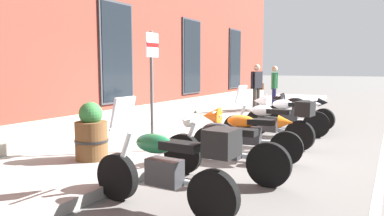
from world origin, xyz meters
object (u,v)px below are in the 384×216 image
(motorcycle_white_sport, at_px, (283,113))
(motorcycle_orange_sport, at_px, (242,132))
(motorcycle_green_touring, at_px, (169,166))
(motorcycle_black_naked, at_px, (222,149))
(motorcycle_black_sport, at_px, (296,109))
(barrel_planter, at_px, (91,134))
(pedestrian_striped_shirt, at_px, (274,85))
(parking_sign, at_px, (152,74))
(motorcycle_silver_touring, at_px, (271,122))
(pedestrian_dark_jacket, at_px, (257,85))

(motorcycle_white_sport, bearing_deg, motorcycle_orange_sport, 179.74)
(motorcycle_green_touring, height_order, motorcycle_black_naked, motorcycle_green_touring)
(motorcycle_green_touring, height_order, motorcycle_white_sport, motorcycle_green_touring)
(motorcycle_black_naked, relative_size, motorcycle_black_sport, 1.04)
(motorcycle_black_naked, xyz_separation_m, barrel_planter, (-0.50, 2.24, 0.11))
(pedestrian_striped_shirt, height_order, parking_sign, parking_sign)
(motorcycle_black_naked, relative_size, pedestrian_striped_shirt, 1.29)
(motorcycle_white_sport, height_order, pedestrian_striped_shirt, pedestrian_striped_shirt)
(motorcycle_silver_touring, distance_m, pedestrian_striped_shirt, 5.95)
(motorcycle_black_sport, relative_size, parking_sign, 0.90)
(pedestrian_striped_shirt, xyz_separation_m, parking_sign, (-7.86, 0.01, 0.54))
(pedestrian_dark_jacket, distance_m, barrel_planter, 7.96)
(motorcycle_silver_touring, height_order, motorcycle_white_sport, motorcycle_silver_touring)
(motorcycle_silver_touring, distance_m, motorcycle_white_sport, 1.47)
(motorcycle_silver_touring, bearing_deg, pedestrian_dark_jacket, 22.71)
(pedestrian_striped_shirt, bearing_deg, barrel_planter, 176.32)
(motorcycle_green_touring, relative_size, motorcycle_silver_touring, 0.95)
(motorcycle_green_touring, xyz_separation_m, motorcycle_orange_sport, (2.77, 0.17, -0.03))
(motorcycle_orange_sport, relative_size, motorcycle_white_sport, 1.00)
(motorcycle_green_touring, relative_size, motorcycle_white_sport, 0.98)
(motorcycle_black_sport, bearing_deg, motorcycle_white_sport, -179.72)
(pedestrian_dark_jacket, distance_m, pedestrian_striped_shirt, 1.00)
(motorcycle_orange_sport, bearing_deg, pedestrian_striped_shirt, 11.84)
(pedestrian_dark_jacket, bearing_deg, motorcycle_orange_sport, -163.29)
(motorcycle_black_naked, bearing_deg, motorcycle_orange_sport, 8.16)
(pedestrian_dark_jacket, xyz_separation_m, barrel_planter, (-7.94, 0.21, -0.51))
(motorcycle_black_naked, bearing_deg, motorcycle_silver_touring, 0.89)
(pedestrian_dark_jacket, height_order, barrel_planter, pedestrian_dark_jacket)
(motorcycle_black_sport, height_order, parking_sign, parking_sign)
(motorcycle_silver_touring, distance_m, motorcycle_black_sport, 2.85)
(parking_sign, relative_size, barrel_planter, 2.25)
(motorcycle_green_touring, bearing_deg, motorcycle_black_sport, 1.31)
(motorcycle_black_sport, bearing_deg, motorcycle_black_naked, -178.18)
(motorcycle_green_touring, height_order, pedestrian_dark_jacket, pedestrian_dark_jacket)
(parking_sign, height_order, barrel_planter, parking_sign)
(pedestrian_striped_shirt, relative_size, barrel_planter, 1.64)
(motorcycle_silver_touring, distance_m, pedestrian_dark_jacket, 5.19)
(motorcycle_silver_touring, bearing_deg, motorcycle_black_sport, 2.70)
(motorcycle_silver_touring, distance_m, parking_sign, 2.91)
(motorcycle_black_sport, height_order, pedestrian_dark_jacket, pedestrian_dark_jacket)
(motorcycle_green_touring, distance_m, barrel_planter, 2.44)
(motorcycle_black_sport, bearing_deg, motorcycle_orange_sport, 179.91)
(motorcycle_green_touring, xyz_separation_m, parking_sign, (2.02, 1.66, 1.05))
(motorcycle_silver_touring, height_order, parking_sign, parking_sign)
(barrel_planter, bearing_deg, parking_sign, -29.01)
(motorcycle_black_naked, distance_m, pedestrian_dark_jacket, 7.74)
(motorcycle_white_sport, relative_size, barrel_planter, 2.09)
(motorcycle_white_sport, height_order, parking_sign, parking_sign)
(parking_sign, bearing_deg, motorcycle_black_naked, -107.07)
(motorcycle_black_naked, height_order, barrel_planter, barrel_planter)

